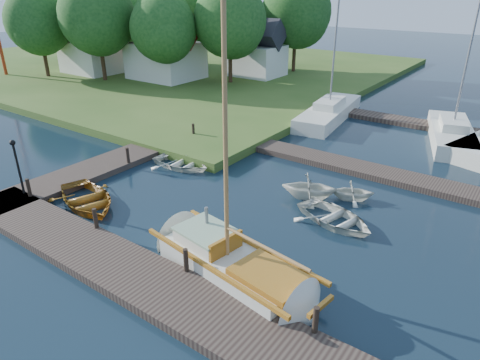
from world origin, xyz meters
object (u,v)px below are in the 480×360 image
Objects in this scene: tree_0 at (39,20)px; house_b at (93,49)px; lamp_post at (16,159)px; sailboat at (235,268)px; mooring_post_4 at (128,155)px; mooring_post_5 at (193,130)px; house_a at (165,51)px; tree_2 at (164,27)px; tree_4 at (191,8)px; tree_3 at (230,20)px; marina_boat_0 at (329,111)px; tender_b at (310,185)px; marina_boat_2 at (452,133)px; house_c at (255,53)px; tree_7 at (297,11)px; mooring_post_0 at (29,188)px; mooring_post_3 at (316,320)px; dinghy at (86,197)px; tree_1 at (97,15)px; tender_d at (353,189)px; mooring_post_2 at (186,260)px; mooring_post_1 at (95,218)px; tender_a at (181,161)px; tree_6 at (59,13)px; tree_5 at (124,16)px; tender_c at (335,216)px.

house_b is at bearing 63.17° from tree_0.
lamp_post is 0.25× the size of sailboat.
mooring_post_4 is 5.00m from mooring_post_5.
tree_2 is at bearing -44.25° from house_a.
sailboat is 1.02× the size of tree_4.
marina_boat_0 is at bearing -19.46° from tree_3.
sailboat is at bearing -23.28° from tree_0.
lamp_post is 1.02× the size of tender_b.
marina_boat_2 reaches higher than house_c.
sailboat is 33.98m from tree_7.
tender_b is (9.55, 7.35, -0.07)m from mooring_post_0.
mooring_post_4 is (-13.00, 5.00, 0.00)m from mooring_post_3.
house_c is at bearing 126.53° from mooring_post_3.
sailboat is 8.01m from dinghy.
mooring_post_5 is (0.00, 5.00, 0.00)m from mooring_post_4.
marina_boat_2 is at bearing 55.52° from mooring_post_0.
mooring_post_5 is 0.08× the size of marina_boat_2.
tree_1 is 1.18× the size of tree_2.
house_a is 0.72× the size of tree_3.
tender_d is (1.59, 0.95, -0.14)m from tender_b.
tree_4 reaches higher than tree_2.
mooring_post_2 is at bearing 151.29° from marina_boat_2.
mooring_post_2 is 1.00× the size of mooring_post_4.
tree_0 is 1.06× the size of tree_2.
tree_4 reaches higher than tree_0.
tender_b is 1.29× the size of tender_d.
tree_1 is 11.67m from tree_3.
house_c is at bearing 102.53° from lamp_post.
house_a is 6.95m from tree_3.
tree_1 reaches higher than tender_b.
house_c is at bearing 63.30° from tree_2.
mooring_post_4 is 4.14m from dinghy.
mooring_post_5 is 0.08× the size of sailboat.
tree_7 is (2.00, 8.00, 0.39)m from tree_3.
mooring_post_1 is 0.08× the size of tree_4.
tender_d is at bearing -83.12° from tender_b.
mooring_post_5 is at bearing 28.35° from tender_a.
tree_6 is at bearing 173.66° from tree_2.
tree_0 is at bearing -90.00° from tree_5.
house_a is 8.49m from house_c.
tree_5 is at bearing 37.13° from tender_b.
tender_b is at bearing 36.20° from lamp_post.
tender_b is at bearing -19.80° from tree_6.
house_c reaches higher than tender_d.
tree_3 is at bearing 63.19° from marina_boat_0.
tree_1 is (-16.00, 17.05, 4.22)m from lamp_post.
tender_c is 39.21m from tree_5.
marina_boat_2 is at bearing -22.63° from house_c.
tree_3 reaches higher than dinghy.
mooring_post_4 is 5.23m from lamp_post.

